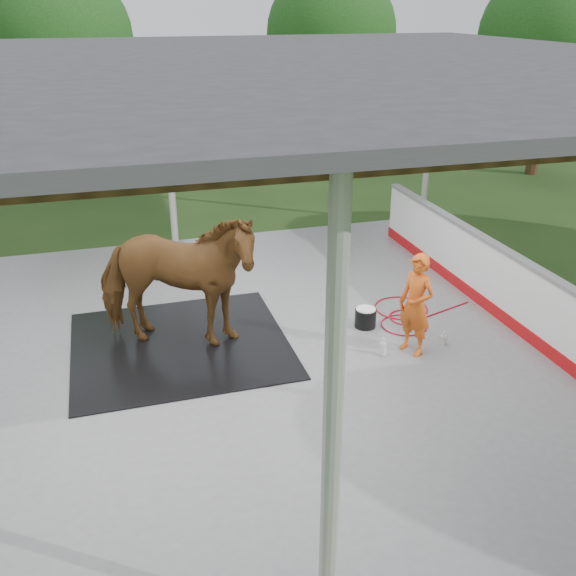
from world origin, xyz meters
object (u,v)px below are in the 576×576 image
object	(u,v)px
dasher_board	(499,283)
wash_bucket	(365,317)
horse	(175,280)
handler	(416,305)

from	to	relation	value
dasher_board	wash_bucket	world-z (taller)	dasher_board
horse	handler	size ratio (longest dim) A/B	1.62
dasher_board	handler	size ratio (longest dim) A/B	5.30
dasher_board	horse	world-z (taller)	horse
dasher_board	horse	distance (m)	5.13
dasher_board	handler	distance (m)	2.01
wash_bucket	handler	bearing A→B (deg)	-68.77
horse	handler	bearing A→B (deg)	-87.10
handler	wash_bucket	world-z (taller)	handler
horse	handler	xyz separation A→B (m)	(3.23, -1.14, -0.30)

